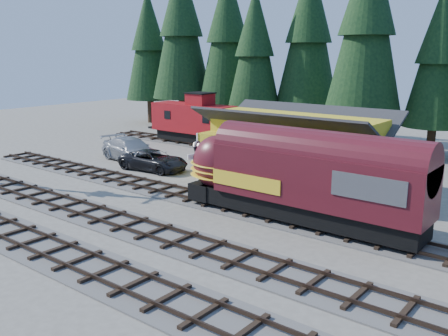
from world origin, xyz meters
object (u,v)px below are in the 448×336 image
Objects in this scene: depot at (294,143)px; caboose at (194,120)px; pickup_truck_a at (154,160)px; pickup_truck_b at (131,150)px; locomotive at (292,180)px.

caboose is (-15.75, 7.50, -0.60)m from depot.
depot is at bearing -25.46° from caboose.
caboose is at bearing 154.54° from depot.
depot reaches higher than caboose.
pickup_truck_a is 4.03m from pickup_truck_b.
depot is at bearing -81.76° from pickup_truck_a.
locomotive is 2.53× the size of pickup_truck_a.
depot is at bearing -72.74° from pickup_truck_b.
caboose is at bearing 17.90° from pickup_truck_b.
depot reaches higher than locomotive.
caboose reaches higher than pickup_truck_a.
caboose reaches higher than pickup_truck_b.
depot is at bearing 119.83° from locomotive.
depot is 14.86m from pickup_truck_b.
pickup_truck_b is at bearing -83.04° from caboose.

